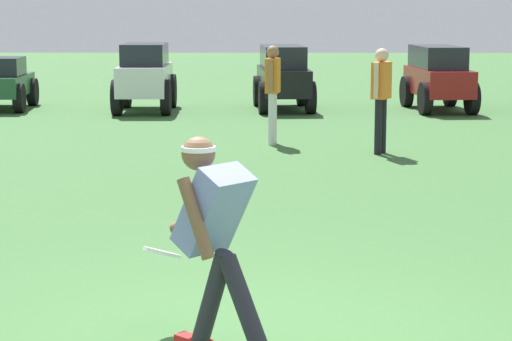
{
  "coord_description": "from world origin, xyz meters",
  "views": [
    {
      "loc": [
        0.03,
        -6.2,
        2.19
      ],
      "look_at": [
        -0.06,
        1.55,
        0.9
      ],
      "focal_mm": 70.0,
      "sensor_mm": 36.0,
      "label": 1
    }
  ],
  "objects": [
    {
      "name": "parked_car_slot_b",
      "position": [
        -2.51,
        14.44,
        0.74
      ],
      "size": [
        1.21,
        2.37,
        1.4
      ],
      "color": "silver",
      "rests_on": "ground_plane"
    },
    {
      "name": "teammate_deep",
      "position": [
        1.7,
        8.5,
        0.94
      ],
      "size": [
        0.33,
        0.47,
        1.56
      ],
      "color": "black",
      "rests_on": "ground_plane"
    },
    {
      "name": "teammate_midfield",
      "position": [
        0.11,
        9.5,
        0.94
      ],
      "size": [
        0.25,
        0.5,
        1.56
      ],
      "color": "silver",
      "rests_on": "ground_plane"
    },
    {
      "name": "parked_car_slot_a",
      "position": [
        -5.54,
        14.81,
        0.56
      ],
      "size": [
        1.2,
        2.25,
        1.1
      ],
      "color": "#235133",
      "rests_on": "ground_plane"
    },
    {
      "name": "parked_car_slot_d",
      "position": [
        3.59,
        14.71,
        0.72
      ],
      "size": [
        1.34,
        2.47,
        1.34
      ],
      "color": "maroon",
      "rests_on": "ground_plane"
    },
    {
      "name": "frisbee_in_flight",
      "position": [
        -0.69,
        0.38,
        0.53
      ],
      "size": [
        0.37,
        0.37,
        0.11
      ],
      "color": "white"
    },
    {
      "name": "parked_car_slot_c",
      "position": [
        0.36,
        14.83,
        0.72
      ],
      "size": [
        1.32,
        2.47,
        1.34
      ],
      "color": "black",
      "rests_on": "ground_plane"
    },
    {
      "name": "frisbee_thrower",
      "position": [
        -0.29,
        -0.25,
        0.79
      ],
      "size": [
        0.78,
        0.95,
        1.39
      ],
      "color": "#23232D",
      "rests_on": "ground_plane"
    }
  ]
}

